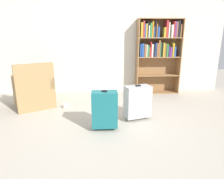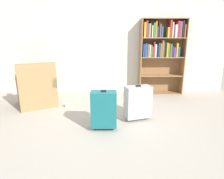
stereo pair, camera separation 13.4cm
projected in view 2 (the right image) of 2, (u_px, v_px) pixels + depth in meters
name	position (u px, v px, depth m)	size (l,w,h in m)	color
ground_plane	(107.00, 129.00, 3.02)	(10.35, 10.35, 0.00)	#B2A899
back_wall	(107.00, 40.00, 4.75)	(5.91, 0.10, 2.60)	beige
bookshelf	(161.00, 49.00, 4.63)	(1.05, 0.31, 1.77)	olive
armchair	(37.00, 90.00, 3.97)	(0.94, 0.94, 0.90)	#9E7A4C
mug	(67.00, 105.00, 3.93)	(0.12, 0.08, 0.10)	white
suitcase_teal	(104.00, 109.00, 2.95)	(0.39, 0.22, 0.62)	#19666B
suitcase_silver	(138.00, 102.00, 3.28)	(0.48, 0.33, 0.61)	#B7BABF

